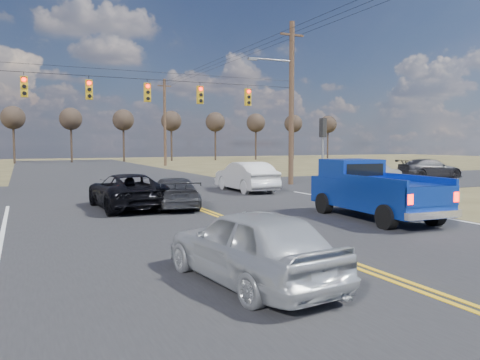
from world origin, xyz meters
name	(u,v)px	position (x,y,z in m)	size (l,w,h in m)	color
ground	(376,274)	(0.00, 0.00, 0.00)	(160.00, 160.00, 0.00)	brown
road_main	(200,210)	(0.00, 10.00, 0.00)	(14.00, 120.00, 0.02)	#28282B
road_cross	(149,191)	(0.00, 18.00, 0.00)	(120.00, 12.00, 0.02)	#28282B
signal_gantry	(158,97)	(0.50, 17.79, 5.06)	(19.60, 4.83, 10.00)	#473323
utility_poles	(152,92)	(0.00, 17.00, 5.23)	(19.60, 58.32, 10.00)	#473323
treeline	(116,99)	(0.00, 26.96, 5.70)	(87.00, 117.80, 7.40)	#33261C
pickup_truck	(372,190)	(4.56, 5.42, 0.97)	(2.38, 5.43, 2.00)	black
silver_suv	(250,245)	(-2.51, 0.51, 0.71)	(1.68, 4.17, 1.42)	#B4B8BD
black_suv	(127,191)	(-2.52, 11.44, 0.70)	(2.31, 5.01, 1.39)	black
white_car_queue	(246,177)	(4.65, 15.50, 0.79)	(1.68, 4.82, 1.59)	silver
dgrey_car_queue	(173,193)	(-0.80, 10.85, 0.61)	(1.72, 4.22, 1.23)	#2E2F33
cross_car_east_near	(374,173)	(14.15, 16.33, 0.67)	(4.09, 1.43, 1.35)	gray
cross_car_east_far	(430,168)	(21.41, 18.51, 0.71)	(4.91, 1.99, 1.42)	#2D2D31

